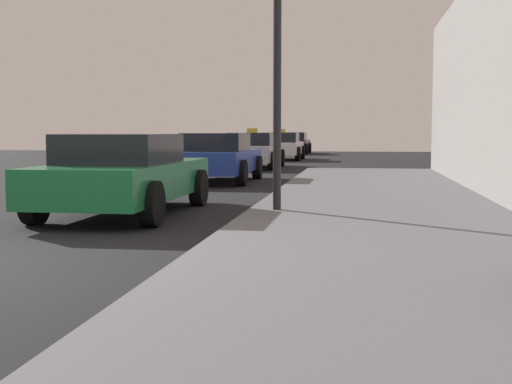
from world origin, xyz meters
name	(u,v)px	position (x,y,z in m)	size (l,w,h in m)	color
sidewalk	(399,270)	(4.00, 0.00, 0.07)	(4.00, 32.00, 0.15)	#5B5B60
car_green	(124,174)	(-0.02, 4.23, 0.65)	(1.93, 4.36, 1.27)	#196638
car_blue	(217,157)	(-0.02, 11.41, 0.64)	(1.92, 4.05, 1.27)	#233899
car_silver	(253,150)	(-0.17, 18.45, 0.65)	(1.94, 4.48, 1.43)	#B7B7BF
car_white	(281,146)	(0.02, 25.92, 0.65)	(1.96, 4.03, 1.43)	white
car_black	(292,143)	(-0.35, 34.93, 0.65)	(2.06, 4.38, 1.27)	black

